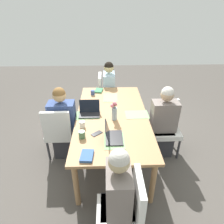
{
  "coord_description": "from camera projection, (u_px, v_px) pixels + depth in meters",
  "views": [
    {
      "loc": [
        -2.68,
        0.09,
        2.33
      ],
      "look_at": [
        0.0,
        0.0,
        0.78
      ],
      "focal_mm": 32.11,
      "sensor_mm": 36.0,
      "label": 1
    }
  ],
  "objects": [
    {
      "name": "person_head_left_left_far",
      "position": [
        118.0,
        202.0,
        2.03
      ],
      "size": [
        0.4,
        0.36,
        1.19
      ],
      "color": "#2D2D33",
      "rests_on": "ground_plane"
    },
    {
      "name": "coffee_mug_centre_left",
      "position": [
        93.0,
        93.0,
        3.74
      ],
      "size": [
        0.07,
        0.07,
        0.09
      ],
      "primitive_type": "cylinder",
      "color": "#33477A",
      "rests_on": "dining_table"
    },
    {
      "name": "chair_head_right_right_near",
      "position": [
        106.0,
        92.0,
        4.41
      ],
      "size": [
        0.44,
        0.44,
        0.9
      ],
      "color": "silver",
      "rests_on": "ground_plane"
    },
    {
      "name": "dining_table",
      "position": [
        112.0,
        118.0,
        3.16
      ],
      "size": [
        2.18,
        1.1,
        0.73
      ],
      "color": "#9E754C",
      "rests_on": "ground_plane"
    },
    {
      "name": "person_far_left_mid",
      "position": [
        64.0,
        126.0,
        3.21
      ],
      "size": [
        0.36,
        0.4,
        1.19
      ],
      "color": "#2D2D33",
      "rests_on": "ground_plane"
    },
    {
      "name": "coffee_mug_near_left",
      "position": [
        82.0,
        124.0,
        2.8
      ],
      "size": [
        0.08,
        0.08,
        0.09
      ],
      "primitive_type": "cylinder",
      "color": "white",
      "rests_on": "dining_table"
    },
    {
      "name": "chair_head_left_left_far",
      "position": [
        126.0,
        208.0,
        1.99
      ],
      "size": [
        0.44,
        0.44,
        0.9
      ],
      "color": "silver",
      "rests_on": "ground_plane"
    },
    {
      "name": "chair_far_left_mid",
      "position": [
        59.0,
        130.0,
        3.16
      ],
      "size": [
        0.44,
        0.44,
        0.9
      ],
      "color": "silver",
      "rests_on": "ground_plane"
    },
    {
      "name": "laptop_far_left_mid",
      "position": [
        89.0,
        112.0,
        3.12
      ],
      "size": [
        0.22,
        0.32,
        0.21
      ],
      "color": "black",
      "rests_on": "dining_table"
    },
    {
      "name": "book_blue_cover",
      "position": [
        87.0,
        156.0,
        2.29
      ],
      "size": [
        0.21,
        0.16,
        0.03
      ],
      "primitive_type": "cube",
      "rotation": [
        0.0,
        0.0,
        -0.08
      ],
      "color": "#335693",
      "rests_on": "dining_table"
    },
    {
      "name": "laptop_head_left_left_far",
      "position": [
        112.0,
        136.0,
        2.58
      ],
      "size": [
        0.32,
        0.22,
        0.21
      ],
      "color": "black",
      "rests_on": "dining_table"
    },
    {
      "name": "phone_black",
      "position": [
        97.0,
        133.0,
        2.69
      ],
      "size": [
        0.15,
        0.16,
        0.01
      ],
      "primitive_type": "cube",
      "rotation": [
        0.0,
        0.0,
        2.26
      ],
      "color": "black",
      "rests_on": "dining_table"
    },
    {
      "name": "placemat_head_left_left_far",
      "position": [
        114.0,
        141.0,
        2.56
      ],
      "size": [
        0.36,
        0.26,
        0.0
      ],
      "primitive_type": "cube",
      "rotation": [
        0.0,
        0.0,
        0.01
      ],
      "color": "#7FAD70",
      "rests_on": "dining_table"
    },
    {
      "name": "chair_near_left_near",
      "position": [
        165.0,
        124.0,
        3.31
      ],
      "size": [
        0.44,
        0.44,
        0.9
      ],
      "color": "silver",
      "rests_on": "ground_plane"
    },
    {
      "name": "book_red_cover",
      "position": [
        99.0,
        91.0,
        3.9
      ],
      "size": [
        0.22,
        0.18,
        0.03
      ],
      "primitive_type": "cube",
      "rotation": [
        0.0,
        0.0,
        -0.2
      ],
      "color": "#3D7F56",
      "rests_on": "dining_table"
    },
    {
      "name": "ground_plane",
      "position": [
        112.0,
        151.0,
        3.49
      ],
      "size": [
        10.0,
        10.0,
        0.0
      ],
      "primitive_type": "plane",
      "color": "#4C4742"
    },
    {
      "name": "placemat_far_left_mid",
      "position": [
        88.0,
        115.0,
        3.11
      ],
      "size": [
        0.28,
        0.37,
        0.0
      ],
      "primitive_type": "cube",
      "rotation": [
        0.0,
        0.0,
        -1.52
      ],
      "color": "#7FAD70",
      "rests_on": "dining_table"
    },
    {
      "name": "placemat_near_left_near",
      "position": [
        137.0,
        115.0,
        3.13
      ],
      "size": [
        0.27,
        0.37,
        0.0
      ],
      "primitive_type": "cube",
      "rotation": [
        0.0,
        0.0,
        1.59
      ],
      "color": "#7FAD70",
      "rests_on": "dining_table"
    },
    {
      "name": "coffee_mug_near_right",
      "position": [
        82.0,
        134.0,
        2.6
      ],
      "size": [
        0.09,
        0.09,
        0.1
      ],
      "primitive_type": "cylinder",
      "color": "#47704C",
      "rests_on": "dining_table"
    },
    {
      "name": "person_head_right_right_near",
      "position": [
        109.0,
        92.0,
        4.35
      ],
      "size": [
        0.4,
        0.36,
        1.19
      ],
      "color": "#2D2D33",
      "rests_on": "ground_plane"
    },
    {
      "name": "placemat_head_right_right_near",
      "position": [
        110.0,
        98.0,
        3.65
      ],
      "size": [
        0.37,
        0.27,
        0.0
      ],
      "primitive_type": "cube",
      "rotation": [
        0.0,
        0.0,
        3.12
      ],
      "color": "#7FAD70",
      "rests_on": "dining_table"
    },
    {
      "name": "flower_vase",
      "position": [
        114.0,
        111.0,
        2.93
      ],
      "size": [
        0.09,
        0.1,
        0.3
      ],
      "color": "#8EA8B7",
      "rests_on": "dining_table"
    },
    {
      "name": "person_near_left_near",
      "position": [
        163.0,
        125.0,
        3.23
      ],
      "size": [
        0.36,
        0.4,
        1.19
      ],
      "color": "#2D2D33",
      "rests_on": "ground_plane"
    }
  ]
}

